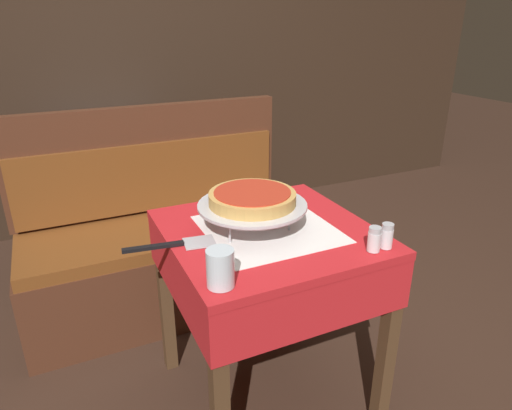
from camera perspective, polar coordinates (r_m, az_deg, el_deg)
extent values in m
plane|color=#382319|center=(2.04, 1.35, -22.19)|extent=(14.00, 14.00, 0.00)
cube|color=red|center=(1.62, 1.58, -3.51)|extent=(0.70, 0.70, 0.03)
cube|color=white|center=(1.61, 1.59, -3.00)|extent=(0.44, 0.44, 0.00)
cube|color=red|center=(1.67, 1.54, -6.74)|extent=(0.70, 0.70, 0.18)
cube|color=#4C331E|center=(1.50, -4.54, -23.78)|extent=(0.05, 0.05, 0.71)
cube|color=#4C331E|center=(1.75, 16.10, -16.60)|extent=(0.05, 0.05, 0.71)
cube|color=#4C331E|center=(1.97, -11.24, -11.23)|extent=(0.05, 0.05, 0.71)
cube|color=#4C331E|center=(2.17, 5.26, -7.44)|extent=(0.05, 0.05, 0.71)
cube|color=#194799|center=(2.95, -17.45, 7.62)|extent=(0.75, 0.75, 0.03)
cube|color=white|center=(2.95, -17.49, 7.92)|extent=(0.47, 0.47, 0.00)
cube|color=#194799|center=(2.98, -17.24, 5.83)|extent=(0.75, 0.75, 0.16)
cube|color=#4C331E|center=(2.73, -22.48, -2.63)|extent=(0.05, 0.05, 0.72)
cube|color=#4C331E|center=(2.82, -8.70, -0.31)|extent=(0.05, 0.05, 0.72)
cube|color=#4C331E|center=(3.36, -23.31, 1.88)|extent=(0.05, 0.05, 0.72)
cube|color=#4C331E|center=(3.44, -12.02, 3.68)|extent=(0.05, 0.05, 0.72)
cube|color=#4C2819|center=(2.44, -10.89, -8.19)|extent=(1.39, 0.52, 0.41)
cube|color=brown|center=(2.33, -11.31, -3.17)|extent=(1.37, 0.51, 0.06)
cube|color=#4C2819|center=(2.44, -13.23, 5.56)|extent=(1.39, 0.06, 0.56)
cube|color=brown|center=(2.42, -12.84, 3.42)|extent=(1.34, 0.02, 0.36)
cube|color=black|center=(3.39, -14.56, 17.81)|extent=(6.00, 0.04, 2.40)
cylinder|color=#ADADB2|center=(1.70, -2.26, -0.08)|extent=(0.01, 0.01, 0.08)
cylinder|color=#ADADB2|center=(1.50, -3.31, -3.34)|extent=(0.01, 0.01, 0.08)
cylinder|color=#ADADB2|center=(1.59, 4.17, -1.85)|extent=(0.01, 0.01, 0.08)
cylinder|color=#ADADB2|center=(1.58, -0.46, -0.48)|extent=(0.26, 0.26, 0.01)
cylinder|color=silver|center=(1.58, -0.46, -0.28)|extent=(0.37, 0.37, 0.01)
cylinder|color=silver|center=(1.57, -0.46, -0.01)|extent=(0.38, 0.38, 0.01)
cylinder|color=tan|center=(1.56, -0.47, 0.85)|extent=(0.30, 0.30, 0.04)
cylinder|color=red|center=(1.55, -0.47, 1.59)|extent=(0.26, 0.26, 0.01)
cube|color=#BCBCC1|center=(1.53, -7.14, -4.58)|extent=(0.11, 0.10, 0.00)
cube|color=black|center=(1.51, -12.73, -5.13)|extent=(0.20, 0.05, 0.01)
cylinder|color=silver|center=(1.26, -4.48, -7.87)|extent=(0.08, 0.08, 0.11)
cylinder|color=silver|center=(1.50, 14.53, -4.45)|extent=(0.04, 0.04, 0.06)
cylinder|color=#B7B7BC|center=(1.48, 14.68, -3.03)|extent=(0.04, 0.04, 0.02)
cylinder|color=silver|center=(1.53, 16.01, -4.03)|extent=(0.04, 0.04, 0.07)
cylinder|color=#B7B7BC|center=(1.51, 16.18, -2.60)|extent=(0.04, 0.04, 0.02)
cube|color=black|center=(2.94, -19.56, 7.92)|extent=(0.14, 0.14, 0.03)
cylinder|color=black|center=(2.92, -19.78, 9.55)|extent=(0.01, 0.01, 0.14)
cylinder|color=white|center=(2.96, -19.84, 9.41)|extent=(0.04, 0.04, 0.11)
cylinder|color=red|center=(2.88, -19.63, 9.07)|extent=(0.04, 0.04, 0.11)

